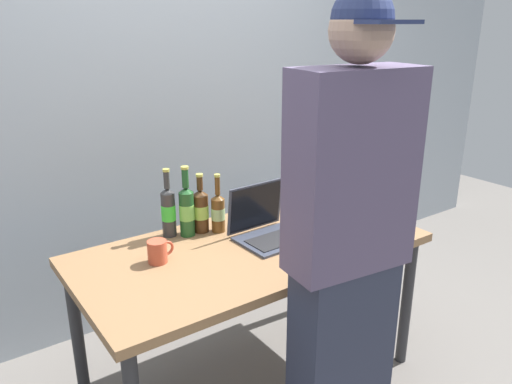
{
  "coord_description": "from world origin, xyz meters",
  "views": [
    {
      "loc": [
        -1.18,
        -1.7,
        1.71
      ],
      "look_at": [
        0.03,
        0.0,
        0.99
      ],
      "focal_mm": 35.09,
      "sensor_mm": 36.0,
      "label": 1
    }
  ],
  "objects_px": {
    "laptop": "(267,226)",
    "coffee_mug": "(158,251)",
    "beer_bottle_green": "(168,211)",
    "beer_bottle_dark": "(218,212)",
    "person_figure": "(347,252)",
    "beer_bottle_amber": "(201,210)",
    "beer_bottle_brown": "(187,210)"
  },
  "relations": [
    {
      "from": "beer_bottle_amber",
      "to": "beer_bottle_green",
      "type": "bearing_deg",
      "value": 164.53
    },
    {
      "from": "beer_bottle_amber",
      "to": "person_figure",
      "type": "height_order",
      "value": "person_figure"
    },
    {
      "from": "person_figure",
      "to": "coffee_mug",
      "type": "distance_m",
      "value": 0.8
    },
    {
      "from": "laptop",
      "to": "beer_bottle_brown",
      "type": "bearing_deg",
      "value": 141.11
    },
    {
      "from": "coffee_mug",
      "to": "beer_bottle_brown",
      "type": "bearing_deg",
      "value": 37.43
    },
    {
      "from": "laptop",
      "to": "beer_bottle_dark",
      "type": "relative_size",
      "value": 1.11
    },
    {
      "from": "beer_bottle_amber",
      "to": "beer_bottle_dark",
      "type": "distance_m",
      "value": 0.08
    },
    {
      "from": "person_figure",
      "to": "beer_bottle_brown",
      "type": "bearing_deg",
      "value": 103.14
    },
    {
      "from": "beer_bottle_green",
      "to": "beer_bottle_dark",
      "type": "height_order",
      "value": "beer_bottle_green"
    },
    {
      "from": "beer_bottle_green",
      "to": "person_figure",
      "type": "distance_m",
      "value": 0.93
    },
    {
      "from": "beer_bottle_dark",
      "to": "coffee_mug",
      "type": "height_order",
      "value": "beer_bottle_dark"
    },
    {
      "from": "beer_bottle_brown",
      "to": "laptop",
      "type": "bearing_deg",
      "value": -38.89
    },
    {
      "from": "laptop",
      "to": "coffee_mug",
      "type": "height_order",
      "value": "laptop"
    },
    {
      "from": "beer_bottle_amber",
      "to": "person_figure",
      "type": "bearing_deg",
      "value": -81.85
    },
    {
      "from": "beer_bottle_brown",
      "to": "beer_bottle_dark",
      "type": "bearing_deg",
      "value": -17.32
    },
    {
      "from": "laptop",
      "to": "beer_bottle_brown",
      "type": "relative_size",
      "value": 0.95
    },
    {
      "from": "person_figure",
      "to": "coffee_mug",
      "type": "height_order",
      "value": "person_figure"
    },
    {
      "from": "person_figure",
      "to": "coffee_mug",
      "type": "xyz_separation_m",
      "value": [
        -0.43,
        0.67,
        -0.14
      ]
    },
    {
      "from": "laptop",
      "to": "beer_bottle_amber",
      "type": "xyz_separation_m",
      "value": [
        -0.22,
        0.24,
        0.06
      ]
    },
    {
      "from": "beer_bottle_amber",
      "to": "coffee_mug",
      "type": "xyz_separation_m",
      "value": [
        -0.31,
        -0.18,
        -0.06
      ]
    },
    {
      "from": "laptop",
      "to": "beer_bottle_green",
      "type": "relative_size",
      "value": 0.97
    },
    {
      "from": "person_figure",
      "to": "beer_bottle_amber",
      "type": "bearing_deg",
      "value": 98.15
    },
    {
      "from": "laptop",
      "to": "coffee_mug",
      "type": "xyz_separation_m",
      "value": [
        -0.53,
        0.06,
        -0.01
      ]
    },
    {
      "from": "laptop",
      "to": "beer_bottle_dark",
      "type": "bearing_deg",
      "value": 127.94
    },
    {
      "from": "beer_bottle_brown",
      "to": "person_figure",
      "type": "bearing_deg",
      "value": -76.86
    },
    {
      "from": "beer_bottle_green",
      "to": "beer_bottle_brown",
      "type": "bearing_deg",
      "value": -31.25
    },
    {
      "from": "beer_bottle_amber",
      "to": "person_figure",
      "type": "xyz_separation_m",
      "value": [
        0.12,
        -0.85,
        0.08
      ]
    },
    {
      "from": "beer_bottle_brown",
      "to": "beer_bottle_amber",
      "type": "bearing_deg",
      "value": 2.28
    },
    {
      "from": "beer_bottle_dark",
      "to": "person_figure",
      "type": "xyz_separation_m",
      "value": [
        0.05,
        -0.8,
        0.09
      ]
    },
    {
      "from": "laptop",
      "to": "person_figure",
      "type": "xyz_separation_m",
      "value": [
        -0.1,
        -0.61,
        0.14
      ]
    },
    {
      "from": "laptop",
      "to": "beer_bottle_green",
      "type": "distance_m",
      "value": 0.47
    },
    {
      "from": "laptop",
      "to": "person_figure",
      "type": "distance_m",
      "value": 0.63
    }
  ]
}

